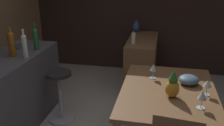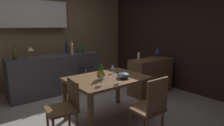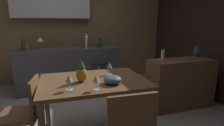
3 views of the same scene
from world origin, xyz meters
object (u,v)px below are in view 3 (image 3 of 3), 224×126
Objects in this scene: bar_stool at (99,77)px; wine_bottle_cobalt at (86,39)px; cup_mustard at (25,47)px; wine_glass_right at (69,79)px; wine_bottle_green at (100,41)px; pineapple_centerpiece at (82,72)px; chair_near_window at (25,112)px; cup_slate at (97,45)px; wine_bottle_amber at (86,40)px; pillar_candle_tall at (163,55)px; wine_glass_left at (110,66)px; counter_lamp at (40,40)px; wine_bottle_clear at (86,42)px; vase_ceramic_blue at (197,51)px; wine_bottle_olive at (23,44)px; sideboard_cabinet at (180,83)px; fruit_bowl at (113,80)px; dining_table at (94,86)px; wine_glass_center at (96,79)px.

wine_bottle_cobalt is at bearing 98.70° from bar_stool.
bar_stool is at bearing -20.70° from cup_mustard.
wine_glass_right is 0.49× the size of wine_bottle_green.
cup_mustard is at bearing 114.83° from pineapple_centerpiece.
cup_slate reaches higher than chair_near_window.
bar_stool is at bearing -70.33° from wine_bottle_amber.
wine_glass_left is at bearing -161.34° from pillar_candle_tall.
counter_lamp reaches higher than chair_near_window.
wine_bottle_cobalt is 1.04× the size of wine_bottle_clear.
vase_ceramic_blue is at bearing -35.05° from wine_bottle_green.
wine_glass_left is at bearing 12.28° from chair_near_window.
counter_lamp is at bearing 4.82° from wine_bottle_olive.
wine_bottle_cobalt is 2.61× the size of cup_mustard.
wine_glass_left is at bearing -170.04° from sideboard_cabinet.
cup_mustard is at bearing 172.29° from wine_bottle_green.
chair_near_window is at bearing -177.44° from pineapple_centerpiece.
chair_near_window is 6.44× the size of cup_mustard.
fruit_bowl is at bearing -99.22° from wine_bottle_green.
wine_bottle_clear is (0.49, 1.89, 0.19)m from wine_glass_right.
wine_bottle_amber is 2.19m from vase_ceramic_blue.
wine_bottle_green reaches higher than dining_table.
vase_ceramic_blue is at bearing -21.10° from wine_bottle_olive.
vase_ceramic_blue reaches higher than chair_near_window.
pillar_candle_tall reaches higher than chair_near_window.
counter_lamp is at bearing -173.25° from cup_slate.
cup_slate reaches higher than dining_table.
sideboard_cabinet is 0.59m from pillar_candle_tall.
pillar_candle_tall is at bearing 15.51° from chair_near_window.
cup_mustard is (-1.18, 2.03, 0.16)m from fruit_bowl.
wine_glass_right is at bearing -171.92° from fruit_bowl.
pineapple_centerpiece is 1.31× the size of fruit_bowl.
wine_bottle_green reaches higher than wine_glass_left.
cup_slate reaches higher than wine_glass_left.
wine_glass_center is 0.75× the size of fruit_bowl.
sideboard_cabinet is 2.06m from wine_bottle_amber.
bar_stool is at bearing -16.51° from wine_bottle_olive.
counter_lamp is (-0.70, 1.75, 0.43)m from dining_table.
chair_near_window is 2.58× the size of wine_bottle_clear.
pineapple_centerpiece is at bearing 151.78° from fruit_bowl.
wine_bottle_cobalt is at bearing 64.07° from chair_near_window.
pineapple_centerpiece is 0.80× the size of wine_bottle_cobalt.
cup_slate is at bearing 76.17° from dining_table.
sideboard_cabinet is 7.13× the size of wine_glass_center.
cup_mustard is at bearing 149.98° from pillar_candle_tall.
wine_bottle_clear is 2.50× the size of cup_mustard.
wine_bottle_green reaches higher than wine_bottle_olive.
vase_ceramic_blue is (1.81, -1.23, -0.14)m from wine_bottle_amber.
wine_bottle_cobalt is at bearing 83.01° from wine_glass_center.
wine_bottle_green is 1.38m from pillar_candle_tall.
bar_stool is 1.33m from pillar_candle_tall.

